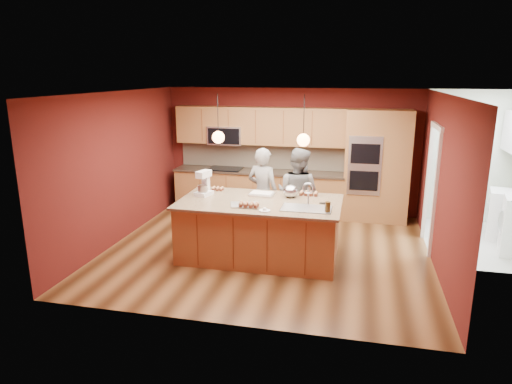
% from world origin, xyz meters
% --- Properties ---
extents(floor, '(5.50, 5.50, 0.00)m').
position_xyz_m(floor, '(0.00, 0.00, 0.00)').
color(floor, '#422611').
rests_on(floor, ground).
extents(ceiling, '(5.50, 5.50, 0.00)m').
position_xyz_m(ceiling, '(0.00, 0.00, 2.70)').
color(ceiling, silver).
rests_on(ceiling, ground).
extents(wall_back, '(5.50, 0.00, 5.50)m').
position_xyz_m(wall_back, '(0.00, 2.50, 1.35)').
color(wall_back, '#521512').
rests_on(wall_back, ground).
extents(wall_front, '(5.50, 0.00, 5.50)m').
position_xyz_m(wall_front, '(0.00, -2.50, 1.35)').
color(wall_front, '#521512').
rests_on(wall_front, ground).
extents(wall_left, '(0.00, 5.00, 5.00)m').
position_xyz_m(wall_left, '(-2.75, 0.00, 1.35)').
color(wall_left, '#521512').
rests_on(wall_left, ground).
extents(wall_right, '(0.00, 5.00, 5.00)m').
position_xyz_m(wall_right, '(2.75, 0.00, 1.35)').
color(wall_right, '#521512').
rests_on(wall_right, ground).
extents(cabinet_run, '(3.74, 0.64, 2.30)m').
position_xyz_m(cabinet_run, '(-0.68, 2.25, 0.98)').
color(cabinet_run, olive).
rests_on(cabinet_run, floor).
extents(oven_column, '(1.30, 0.62, 2.30)m').
position_xyz_m(oven_column, '(1.85, 2.19, 1.15)').
color(oven_column, olive).
rests_on(oven_column, floor).
extents(doorway_trim, '(0.08, 1.11, 2.20)m').
position_xyz_m(doorway_trim, '(2.73, 0.80, 1.05)').
color(doorway_trim, white).
rests_on(doorway_trim, wall_right).
extents(pendant_left, '(0.20, 0.20, 0.80)m').
position_xyz_m(pendant_left, '(-0.76, -0.30, 2.00)').
color(pendant_left, black).
rests_on(pendant_left, ceiling).
extents(pendant_right, '(0.20, 0.20, 0.80)m').
position_xyz_m(pendant_right, '(0.62, -0.30, 2.00)').
color(pendant_right, black).
rests_on(pendant_right, ceiling).
extents(island, '(2.65, 1.48, 1.35)m').
position_xyz_m(island, '(-0.05, -0.30, 0.50)').
color(island, olive).
rests_on(island, floor).
extents(person_left, '(0.71, 0.57, 1.70)m').
position_xyz_m(person_left, '(-0.23, 0.69, 0.85)').
color(person_left, black).
rests_on(person_left, floor).
extents(person_right, '(1.00, 0.89, 1.71)m').
position_xyz_m(person_right, '(0.42, 0.69, 0.86)').
color(person_right, slate).
rests_on(person_right, floor).
extents(stand_mixer, '(0.29, 0.35, 0.42)m').
position_xyz_m(stand_mixer, '(-1.08, -0.15, 1.16)').
color(stand_mixer, white).
rests_on(stand_mixer, island).
extents(sheet_cake, '(0.43, 0.33, 0.05)m').
position_xyz_m(sheet_cake, '(-0.11, 0.07, 1.00)').
color(sheet_cake, white).
rests_on(sheet_cake, island).
extents(cooling_rack, '(0.51, 0.42, 0.02)m').
position_xyz_m(cooling_rack, '(-0.25, -0.60, 0.98)').
color(cooling_rack, silver).
rests_on(cooling_rack, island).
extents(mixing_bowl, '(0.26, 0.26, 0.22)m').
position_xyz_m(mixing_bowl, '(0.39, 0.05, 1.08)').
color(mixing_bowl, silver).
rests_on(mixing_bowl, island).
extents(plate, '(0.18, 0.18, 0.01)m').
position_xyz_m(plate, '(0.12, -0.83, 0.98)').
color(plate, silver).
rests_on(plate, island).
extents(tumbler, '(0.08, 0.08, 0.16)m').
position_xyz_m(tumbler, '(1.06, -0.68, 1.05)').
color(tumbler, '#39280F').
rests_on(tumbler, island).
extents(phone, '(0.13, 0.07, 0.01)m').
position_xyz_m(phone, '(0.96, -0.22, 0.98)').
color(phone, black).
rests_on(phone, island).
extents(cupcakes_left, '(0.22, 0.15, 0.07)m').
position_xyz_m(cupcakes_left, '(-0.95, 0.21, 1.01)').
color(cupcakes_left, tan).
rests_on(cupcakes_left, island).
extents(cupcakes_rack, '(0.33, 0.17, 0.07)m').
position_xyz_m(cupcakes_rack, '(-0.15, -0.72, 1.03)').
color(cupcakes_rack, tan).
rests_on(cupcakes_rack, island).
extents(cupcakes_right, '(0.33, 0.16, 0.07)m').
position_xyz_m(cupcakes_right, '(0.67, 0.23, 1.01)').
color(cupcakes_right, tan).
rests_on(cupcakes_right, island).
extents(dryer, '(0.68, 0.69, 0.92)m').
position_xyz_m(dryer, '(4.17, 1.54, 0.46)').
color(dryer, white).
rests_on(dryer, floor).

